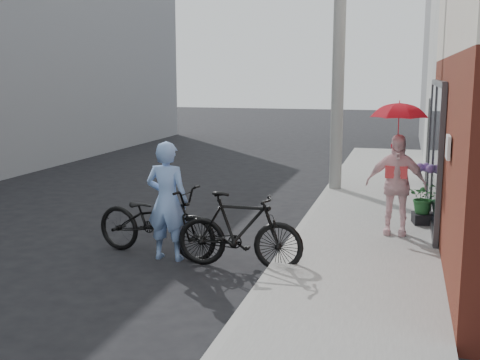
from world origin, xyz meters
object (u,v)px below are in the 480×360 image
at_px(kimono_woman, 396,185).
at_px(bike_left, 156,221).
at_px(utility_pole, 339,40).
at_px(officer, 167,201).
at_px(planter, 423,218).
at_px(bike_right, 240,231).

bearing_deg(kimono_woman, bike_left, -150.45).
relative_size(utility_pole, officer, 3.93).
xyz_separation_m(officer, planter, (3.72, 2.78, -0.68)).
relative_size(officer, planter, 5.02).
bearing_deg(utility_pole, kimono_woman, -69.74).
distance_m(utility_pole, officer, 6.59).
bearing_deg(officer, kimono_woman, -147.32).
relative_size(bike_right, planter, 5.17).
height_order(utility_pole, bike_left, utility_pole).
bearing_deg(utility_pole, bike_left, -110.14).
xyz_separation_m(utility_pole, officer, (-1.82, -5.77, -2.61)).
height_order(utility_pole, planter, utility_pole).
bearing_deg(bike_right, kimono_woman, -46.60).
height_order(bike_right, planter, bike_right).
relative_size(officer, bike_left, 0.85).
bearing_deg(bike_left, planter, -45.48).
distance_m(bike_left, planter, 4.79).
bearing_deg(officer, bike_right, 175.68).
bearing_deg(planter, bike_right, -131.59).
distance_m(utility_pole, bike_right, 6.62).
xyz_separation_m(utility_pole, bike_left, (-2.07, -5.64, -2.95)).
height_order(bike_left, bike_right, bike_right).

